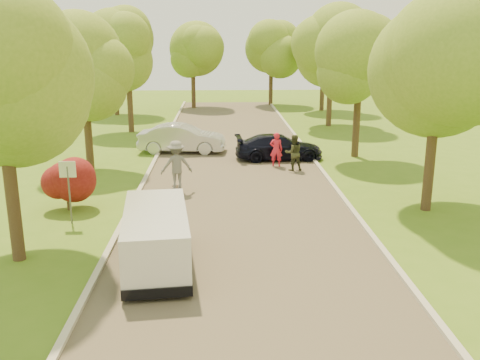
{
  "coord_description": "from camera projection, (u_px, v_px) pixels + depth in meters",
  "views": [
    {
      "loc": [
        -0.74,
        -13.39,
        6.18
      ],
      "look_at": [
        -0.04,
        4.64,
        1.3
      ],
      "focal_mm": 40.0,
      "sensor_mm": 36.0,
      "label": 1
    }
  ],
  "objects": [
    {
      "name": "street_sign",
      "position": [
        68.0,
        179.0,
        17.79
      ],
      "size": [
        0.55,
        0.06,
        2.17
      ],
      "color": "#59595E",
      "rests_on": "ground"
    },
    {
      "name": "tree_l_mida",
      "position": [
        6.0,
        76.0,
        13.94
      ],
      "size": [
        4.71,
        4.6,
        7.39
      ],
      "color": "#382619",
      "rests_on": "ground"
    },
    {
      "name": "longboard",
      "position": [
        177.0,
        189.0,
        21.88
      ],
      "size": [
        0.51,
        1.06,
        0.12
      ],
      "rotation": [
        0.0,
        0.0,
        3.37
      ],
      "color": "black",
      "rests_on": "ground"
    },
    {
      "name": "skateboarder",
      "position": [
        176.0,
        165.0,
        21.61
      ],
      "size": [
        1.42,
        1.01,
        1.99
      ],
      "primitive_type": "imported",
      "rotation": [
        0.0,
        0.0,
        3.37
      ],
      "color": "slate",
      "rests_on": "longboard"
    },
    {
      "name": "dark_sedan",
      "position": [
        279.0,
        147.0,
        27.47
      ],
      "size": [
        4.57,
        2.08,
        1.3
      ],
      "primitive_type": "imported",
      "rotation": [
        0.0,
        0.0,
        1.63
      ],
      "color": "black",
      "rests_on": "ground"
    },
    {
      "name": "tree_l_far",
      "position": [
        130.0,
        47.0,
        34.11
      ],
      "size": [
        4.92,
        4.8,
        7.79
      ],
      "color": "#382619",
      "rests_on": "ground"
    },
    {
      "name": "silver_sedan",
      "position": [
        182.0,
        138.0,
        29.12
      ],
      "size": [
        4.82,
        2.05,
        1.54
      ],
      "primitive_type": "imported",
      "rotation": [
        0.0,
        0.0,
        1.48
      ],
      "color": "silver",
      "rests_on": "ground"
    },
    {
      "name": "tree_r_mida",
      "position": [
        446.0,
        55.0,
        18.2
      ],
      "size": [
        5.13,
        5.0,
        7.95
      ],
      "color": "#382619",
      "rests_on": "ground"
    },
    {
      "name": "minivan",
      "position": [
        156.0,
        237.0,
        14.61
      ],
      "size": [
        2.17,
        4.5,
        1.61
      ],
      "rotation": [
        0.0,
        0.0,
        0.11
      ],
      "color": "silver",
      "rests_on": "ground"
    },
    {
      "name": "person_olive",
      "position": [
        294.0,
        153.0,
        25.12
      ],
      "size": [
        0.91,
        0.76,
        1.71
      ],
      "primitive_type": "imported",
      "rotation": [
        0.0,
        0.0,
        3.28
      ],
      "color": "#31341F",
      "rests_on": "ground"
    },
    {
      "name": "red_shrub",
      "position": [
        67.0,
        181.0,
        19.34
      ],
      "size": [
        1.7,
        1.7,
        1.95
      ],
      "color": "#382619",
      "rests_on": "ground"
    },
    {
      "name": "tree_bg_a",
      "position": [
        116.0,
        47.0,
        41.78
      ],
      "size": [
        5.12,
        5.0,
        7.72
      ],
      "color": "#382619",
      "rests_on": "ground"
    },
    {
      "name": "road",
      "position": [
        238.0,
        189.0,
        22.27
      ],
      "size": [
        8.0,
        60.0,
        0.01
      ],
      "primitive_type": "cube",
      "color": "#4C4438",
      "rests_on": "ground"
    },
    {
      "name": "tree_bg_d",
      "position": [
        274.0,
        46.0,
        48.05
      ],
      "size": [
        5.12,
        5.0,
        7.72
      ],
      "color": "#382619",
      "rests_on": "ground"
    },
    {
      "name": "tree_bg_b",
      "position": [
        327.0,
        44.0,
        44.28
      ],
      "size": [
        5.12,
        5.0,
        7.95
      ],
      "color": "#382619",
      "rests_on": "ground"
    },
    {
      "name": "curb_left",
      "position": [
        140.0,
        189.0,
        22.11
      ],
      "size": [
        0.18,
        60.0,
        0.12
      ],
      "primitive_type": "cube",
      "color": "#B2AD9E",
      "rests_on": "ground"
    },
    {
      "name": "tree_l_midb",
      "position": [
        88.0,
        71.0,
        24.68
      ],
      "size": [
        4.3,
        4.2,
        6.62
      ],
      "color": "#382619",
      "rests_on": "ground"
    },
    {
      "name": "person_striped",
      "position": [
        276.0,
        150.0,
        25.92
      ],
      "size": [
        0.66,
        0.48,
        1.68
      ],
      "primitive_type": "imported",
      "rotation": [
        0.0,
        0.0,
        3.01
      ],
      "color": "red",
      "rests_on": "ground"
    },
    {
      "name": "ground",
      "position": [
        248.0,
        270.0,
        14.56
      ],
      "size": [
        100.0,
        100.0,
        0.0
      ],
      "primitive_type": "plane",
      "color": "#4A711B",
      "rests_on": "ground"
    },
    {
      "name": "tree_r_far",
      "position": [
        335.0,
        41.0,
        36.45
      ],
      "size": [
        5.33,
        5.2,
        8.34
      ],
      "color": "#382619",
      "rests_on": "ground"
    },
    {
      "name": "tree_bg_c",
      "position": [
        195.0,
        50.0,
        45.94
      ],
      "size": [
        4.92,
        4.8,
        7.33
      ],
      "color": "#382619",
      "rests_on": "ground"
    },
    {
      "name": "curb_right",
      "position": [
        334.0,
        187.0,
        22.41
      ],
      "size": [
        0.18,
        60.0,
        0.12
      ],
      "primitive_type": "cube",
      "color": "#B2AD9E",
      "rests_on": "ground"
    },
    {
      "name": "tree_r_midb",
      "position": [
        364.0,
        62.0,
        27.03
      ],
      "size": [
        4.51,
        4.4,
        7.01
      ],
      "color": "#382619",
      "rests_on": "ground"
    }
  ]
}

